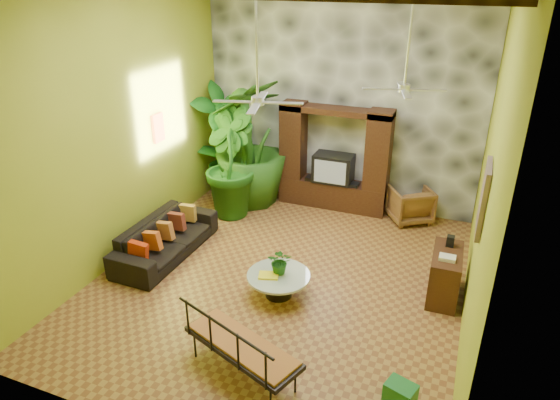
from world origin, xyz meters
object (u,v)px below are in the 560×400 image
at_px(green_bin, 400,395).
at_px(sofa, 166,238).
at_px(ceiling_fan_back, 405,75).
at_px(tall_plant_a, 223,142).
at_px(coffee_table, 279,282).
at_px(wicker_armchair, 410,204).
at_px(entertainment_center, 334,166).
at_px(tall_plant_c, 250,143).
at_px(side_console, 445,275).
at_px(iron_bench, 240,346).
at_px(tall_plant_b, 228,163).
at_px(ceiling_fan_front, 257,87).

bearing_deg(green_bin, sofa, 157.01).
height_order(ceiling_fan_back, tall_plant_a, ceiling_fan_back).
bearing_deg(coffee_table, wicker_armchair, 66.02).
bearing_deg(wicker_armchair, tall_plant_a, -29.14).
height_order(entertainment_center, tall_plant_a, tall_plant_a).
bearing_deg(tall_plant_c, ceiling_fan_back, -23.60).
bearing_deg(coffee_table, tall_plant_c, 121.61).
xyz_separation_m(entertainment_center, side_console, (2.65, -2.63, -0.56)).
bearing_deg(wicker_armchair, side_console, 77.22).
bearing_deg(iron_bench, green_bin, 29.79).
bearing_deg(entertainment_center, sofa, -125.88).
bearing_deg(green_bin, wicker_armchair, 97.42).
relative_size(tall_plant_b, tall_plant_c, 0.83).
height_order(entertainment_center, side_console, entertainment_center).
distance_m(entertainment_center, iron_bench, 5.52).
relative_size(wicker_armchair, side_console, 0.82).
xyz_separation_m(tall_plant_a, tall_plant_c, (0.72, -0.10, 0.09)).
bearing_deg(iron_bench, tall_plant_c, 133.91).
bearing_deg(tall_plant_a, sofa, -85.53).
bearing_deg(tall_plant_c, sofa, -100.38).
xyz_separation_m(coffee_table, green_bin, (2.24, -1.56, -0.10)).
distance_m(sofa, tall_plant_b, 2.21).
relative_size(ceiling_fan_back, side_console, 1.84).
height_order(sofa, iron_bench, iron_bench).
height_order(sofa, tall_plant_c, tall_plant_c).
relative_size(wicker_armchair, green_bin, 2.29).
relative_size(tall_plant_c, green_bin, 7.80).
height_order(coffee_table, side_console, side_console).
xyz_separation_m(ceiling_fan_front, iron_bench, (0.56, -1.95, -2.87)).
xyz_separation_m(tall_plant_a, green_bin, (4.90, -4.82, -1.16)).
relative_size(entertainment_center, tall_plant_b, 1.03).
bearing_deg(tall_plant_a, entertainment_center, 7.86).
bearing_deg(entertainment_center, tall_plant_c, -165.94).
relative_size(coffee_table, iron_bench, 0.58).
relative_size(tall_plant_a, green_bin, 7.32).
height_order(sofa, coffee_table, sofa).
distance_m(ceiling_fan_back, tall_plant_a, 4.88).
bearing_deg(side_console, sofa, -175.22).
bearing_deg(tall_plant_b, coffee_table, -48.94).
relative_size(entertainment_center, iron_bench, 1.35).
height_order(tall_plant_b, coffee_table, tall_plant_b).
bearing_deg(sofa, iron_bench, -129.95).
bearing_deg(green_bin, tall_plant_a, 135.50).
height_order(side_console, green_bin, side_console).
relative_size(ceiling_fan_front, coffee_table, 1.80).
bearing_deg(entertainment_center, wicker_armchair, -2.48).
relative_size(wicker_armchair, tall_plant_c, 0.29).
bearing_deg(iron_bench, wicker_armchair, 96.63).
bearing_deg(tall_plant_a, tall_plant_b, -56.90).
xyz_separation_m(ceiling_fan_front, tall_plant_b, (-1.80, 2.38, -2.24)).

